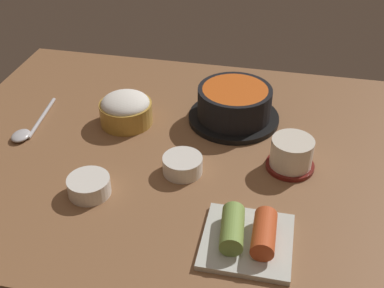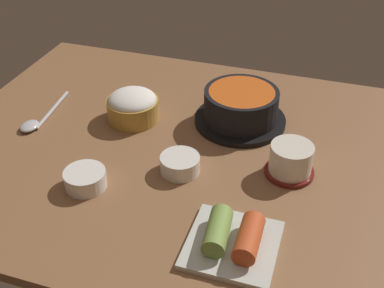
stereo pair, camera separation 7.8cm
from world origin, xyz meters
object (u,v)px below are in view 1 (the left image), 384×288
object	(u,v)px
side_bowl_near	(89,185)
stone_pot	(234,105)
tea_cup_with_saucer	(291,154)
spoon	(28,130)
banchan_cup_center	(183,164)
kimchi_plate	(248,236)
rice_bowl	(126,109)

from	to	relation	value
side_bowl_near	stone_pot	bearing A→B (deg)	53.60
tea_cup_with_saucer	spoon	distance (cm)	54.19
stone_pot	tea_cup_with_saucer	xyz separation A→B (cm)	(12.77, -14.26, -0.64)
tea_cup_with_saucer	spoon	bearing A→B (deg)	179.40
stone_pot	banchan_cup_center	xyz separation A→B (cm)	(-6.76, -19.83, -2.01)
banchan_cup_center	kimchi_plate	distance (cm)	20.81
stone_pot	kimchi_plate	xyz separation A→B (cm)	(7.20, -35.26, -2.03)
rice_bowl	side_bowl_near	xyz separation A→B (cm)	(0.85, -23.35, -1.60)
tea_cup_with_saucer	banchan_cup_center	bearing A→B (deg)	-164.06
stone_pot	kimchi_plate	world-z (taller)	stone_pot
banchan_cup_center	spoon	size ratio (longest dim) A/B	0.41
kimchi_plate	side_bowl_near	xyz separation A→B (cm)	(-28.67, 6.14, 0.00)
kimchi_plate	rice_bowl	bearing A→B (deg)	135.04
tea_cup_with_saucer	kimchi_plate	distance (cm)	21.78
rice_bowl	spoon	distance (cm)	20.79
kimchi_plate	spoon	xyz separation A→B (cm)	(-48.55, 21.58, -1.12)
banchan_cup_center	tea_cup_with_saucer	bearing A→B (deg)	15.94
banchan_cup_center	side_bowl_near	xyz separation A→B (cm)	(-14.72, -9.29, -0.02)
banchan_cup_center	side_bowl_near	size ratio (longest dim) A/B	0.99
stone_pot	banchan_cup_center	distance (cm)	21.05
rice_bowl	banchan_cup_center	xyz separation A→B (cm)	(15.57, -14.06, -1.58)
kimchi_plate	spoon	distance (cm)	53.14
tea_cup_with_saucer	rice_bowl	bearing A→B (deg)	166.42
side_bowl_near	spoon	world-z (taller)	side_bowl_near
stone_pot	side_bowl_near	size ratio (longest dim) A/B	2.58
side_bowl_near	spoon	distance (cm)	25.20
banchan_cup_center	spoon	xyz separation A→B (cm)	(-34.60, 6.14, -1.14)
rice_bowl	kimchi_plate	size ratio (longest dim) A/B	0.79
tea_cup_with_saucer	side_bowl_near	bearing A→B (deg)	-156.53
tea_cup_with_saucer	side_bowl_near	distance (cm)	37.36
spoon	stone_pot	bearing A→B (deg)	18.31
side_bowl_near	spoon	size ratio (longest dim) A/B	0.42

